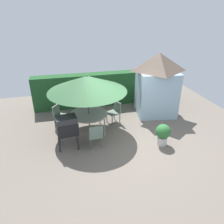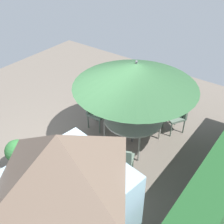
# 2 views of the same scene
# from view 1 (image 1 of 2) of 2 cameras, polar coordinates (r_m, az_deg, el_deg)

# --- Properties ---
(ground_plane) EXTENTS (11.00, 11.00, 0.00)m
(ground_plane) POSITION_cam_1_polar(r_m,az_deg,el_deg) (7.91, 3.24, -7.65)
(ground_plane) COLOR #6B6056
(hedge_backdrop) EXTENTS (6.86, 0.61, 1.61)m
(hedge_backdrop) POSITION_cam_1_polar(r_m,az_deg,el_deg) (10.61, -2.07, 6.28)
(hedge_backdrop) COLOR #1E4C23
(hedge_backdrop) RESTS_ON ground
(garden_shed) EXTENTS (1.98, 1.86, 2.77)m
(garden_shed) POSITION_cam_1_polar(r_m,az_deg,el_deg) (9.61, 12.03, 7.45)
(garden_shed) COLOR #9EBCD1
(garden_shed) RESTS_ON ground
(patio_table) EXTENTS (1.47, 1.47, 0.75)m
(patio_table) POSITION_cam_1_polar(r_m,az_deg,el_deg) (8.22, -6.27, -0.70)
(patio_table) COLOR #B2ADA3
(patio_table) RESTS_ON ground
(patio_umbrella) EXTENTS (2.92, 2.92, 2.31)m
(patio_umbrella) POSITION_cam_1_polar(r_m,az_deg,el_deg) (7.74, -6.72, 7.64)
(patio_umbrella) COLOR #4C4C51
(patio_umbrella) RESTS_ON ground
(bbq_grill) EXTENTS (0.77, 0.60, 1.20)m
(bbq_grill) POSITION_cam_1_polar(r_m,az_deg,el_deg) (7.25, -12.09, -3.79)
(bbq_grill) COLOR black
(bbq_grill) RESTS_ON ground
(chair_near_shed) EXTENTS (0.60, 0.60, 0.90)m
(chair_near_shed) POSITION_cam_1_polar(r_m,az_deg,el_deg) (8.92, 0.80, 0.37)
(chair_near_shed) COLOR slate
(chair_near_shed) RESTS_ON ground
(chair_far_side) EXTENTS (0.64, 0.63, 0.90)m
(chair_far_side) POSITION_cam_1_polar(r_m,az_deg,el_deg) (8.88, -14.10, -0.59)
(chair_far_side) COLOR slate
(chair_far_side) RESTS_ON ground
(chair_toward_hedge) EXTENTS (0.48, 0.48, 0.90)m
(chair_toward_hedge) POSITION_cam_1_polar(r_m,az_deg,el_deg) (7.28, -4.49, -6.08)
(chair_toward_hedge) COLOR slate
(chair_toward_hedge) RESTS_ON ground
(potted_plant_by_shed) EXTENTS (0.53, 0.53, 0.80)m
(potted_plant_by_shed) POSITION_cam_1_polar(r_m,az_deg,el_deg) (7.65, 13.57, -5.64)
(potted_plant_by_shed) COLOR silver
(potted_plant_by_shed) RESTS_ON ground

